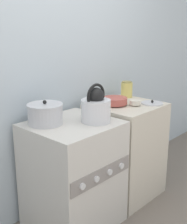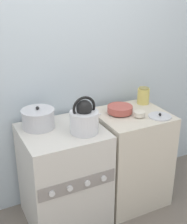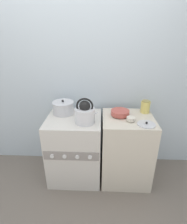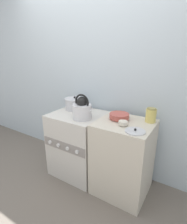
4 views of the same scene
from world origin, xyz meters
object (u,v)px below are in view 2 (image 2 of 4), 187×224
Objects in this scene: stove at (64,176)px; storage_jar at (143,96)px; cooking_pot at (38,119)px; enamel_bowl at (120,109)px; kettle at (85,119)px; loose_pot_lid at (160,116)px; small_ceramic_bowl at (139,114)px.

stove is 5.51× the size of storage_jar.
cooking_pot is 1.22× the size of enamel_bowl.
stove is at bearing -176.15° from enamel_bowl.
kettle is 1.51× the size of loose_pot_lid.
loose_pot_lid is at bearing -99.41° from storage_jar.
loose_pot_lid is at bearing -39.41° from enamel_bowl.
enamel_bowl is (0.54, 0.04, 0.48)m from stove.
small_ceramic_bowl is at bearing -52.89° from enamel_bowl.
enamel_bowl is 1.11× the size of loose_pot_lid.
storage_jar reaches higher than loose_pot_lid.
enamel_bowl is 2.30× the size of small_ceramic_bowl.
stove is 0.80m from small_ceramic_bowl.
cooking_pot is at bearing -179.19° from storage_jar.
enamel_bowl is at bearing 3.85° from stove.
cooking_pot is 0.69m from enamel_bowl.
storage_jar is at bearing 0.81° from cooking_pot.
stove is at bearing -42.22° from cooking_pot.
enamel_bowl is 0.33m from loose_pot_lid.
storage_jar is (0.21, 0.24, 0.05)m from small_ceramic_bowl.
enamel_bowl is at bearing 19.64° from kettle.
storage_jar reaches higher than stove.
cooking_pot is at bearing 162.03° from loose_pot_lid.
kettle is 1.11× the size of cooking_pot.
stove is 0.93m from loose_pot_lid.
storage_jar is at bearing 49.76° from small_ceramic_bowl.
cooking_pot reaches higher than enamel_bowl.
small_ceramic_bowl is at bearing 154.12° from loose_pot_lid.
loose_pot_lid is at bearing -17.97° from cooking_pot.
kettle is at bearing -160.36° from enamel_bowl.
stove is 3.22× the size of cooking_pot.
stove is 0.53m from cooking_pot.
cooking_pot is 2.79× the size of small_ceramic_bowl.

